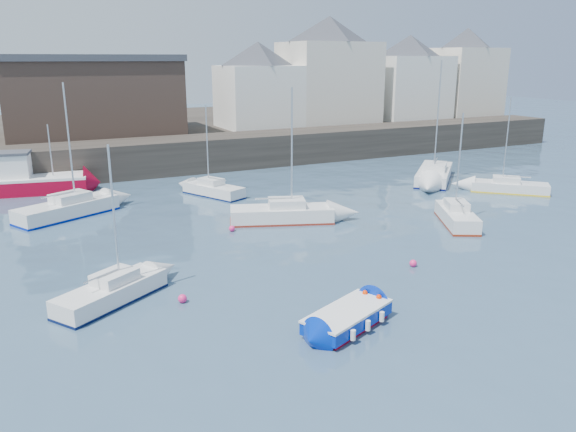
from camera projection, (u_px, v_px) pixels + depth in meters
name	position (u px, v px, depth m)	size (l,w,h in m)	color
water	(425.00, 329.00, 21.67)	(220.00, 220.00, 0.00)	#2D4760
quay_wall	(177.00, 155.00, 51.46)	(90.00, 5.00, 3.00)	#28231E
land_strip	(136.00, 133.00, 67.02)	(90.00, 32.00, 2.80)	#28231E
bldg_east_a	(329.00, 70.00, 64.04)	(13.36, 13.36, 11.80)	beige
bldg_east_b	(408.00, 77.00, 68.55)	(11.88, 11.88, 9.95)	white
bldg_east_c	(465.00, 72.00, 72.24)	(11.14, 11.14, 10.95)	beige
bldg_east_d	(258.00, 84.00, 60.16)	(11.14, 11.14, 8.95)	white
warehouse	(91.00, 95.00, 54.42)	(16.40, 10.40, 7.60)	#3D2D26
blue_dinghy	(348.00, 318.00, 21.68)	(4.29, 3.10, 0.75)	#9C031E
fishing_boat	(29.00, 180.00, 43.24)	(8.31, 4.37, 5.23)	#9C031E
sailboat_a	(112.00, 292.00, 23.95)	(5.24, 4.20, 6.72)	white
sailboat_b	(282.00, 214.00, 35.67)	(6.85, 4.22, 8.40)	white
sailboat_c	(457.00, 216.00, 35.20)	(3.96, 5.39, 6.88)	white
sailboat_d	(509.00, 187.00, 43.61)	(5.38, 5.26, 7.27)	white
sailboat_f	(213.00, 190.00, 42.51)	(3.73, 5.39, 6.74)	white
sailboat_g	(434.00, 174.00, 47.76)	(7.34, 7.30, 9.93)	white
sailboat_h	(68.00, 208.00, 36.83)	(6.94, 4.95, 8.62)	white
buoy_near	(183.00, 302.00, 24.02)	(0.39, 0.39, 0.39)	#FC2675
buoy_mid	(413.00, 266.00, 28.15)	(0.37, 0.37, 0.37)	#FC2675
buoy_far	(232.00, 231.00, 33.87)	(0.37, 0.37, 0.37)	#FC2675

